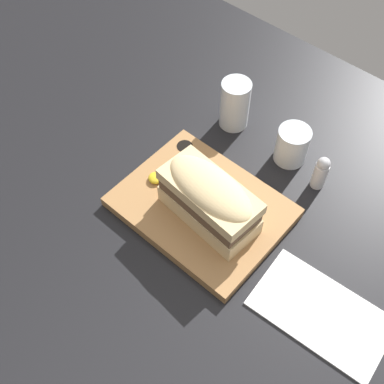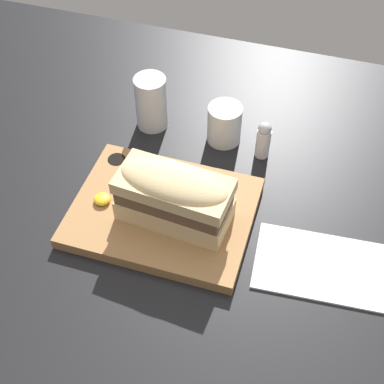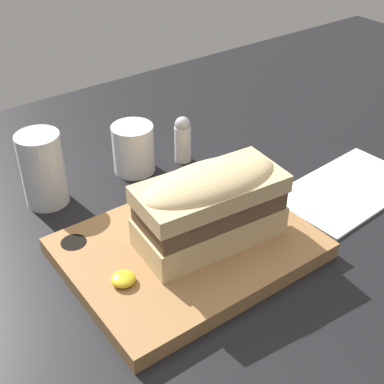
% 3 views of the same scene
% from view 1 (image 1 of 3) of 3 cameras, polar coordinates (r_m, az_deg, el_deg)
% --- Properties ---
extents(dining_table, '(1.85, 1.06, 0.02)m').
position_cam_1_polar(dining_table, '(0.90, 4.90, -4.09)').
color(dining_table, black).
rests_on(dining_table, ground).
extents(serving_board, '(0.30, 0.23, 0.02)m').
position_cam_1_polar(serving_board, '(0.89, 1.15, -1.75)').
color(serving_board, '#9E7042').
rests_on(serving_board, dining_table).
extents(sandwich, '(0.19, 0.10, 0.10)m').
position_cam_1_polar(sandwich, '(0.82, 2.08, -0.72)').
color(sandwich, '#DBBC84').
rests_on(sandwich, serving_board).
extents(mustard_dollop, '(0.03, 0.03, 0.01)m').
position_cam_1_polar(mustard_dollop, '(0.91, -4.33, 1.69)').
color(mustard_dollop, gold).
rests_on(mustard_dollop, serving_board).
extents(water_glass, '(0.06, 0.06, 0.11)m').
position_cam_1_polar(water_glass, '(1.01, 5.07, 10.03)').
color(water_glass, silver).
rests_on(water_glass, dining_table).
extents(wine_glass, '(0.06, 0.06, 0.08)m').
position_cam_1_polar(wine_glass, '(0.97, 11.73, 5.30)').
color(wine_glass, silver).
rests_on(wine_glass, dining_table).
extents(napkin, '(0.23, 0.14, 0.00)m').
position_cam_1_polar(napkin, '(0.83, 15.03, -13.64)').
color(napkin, white).
rests_on(napkin, dining_table).
extents(salt_shaker, '(0.03, 0.03, 0.08)m').
position_cam_1_polar(salt_shaker, '(0.93, 15.02, 2.30)').
color(salt_shaker, white).
rests_on(salt_shaker, dining_table).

